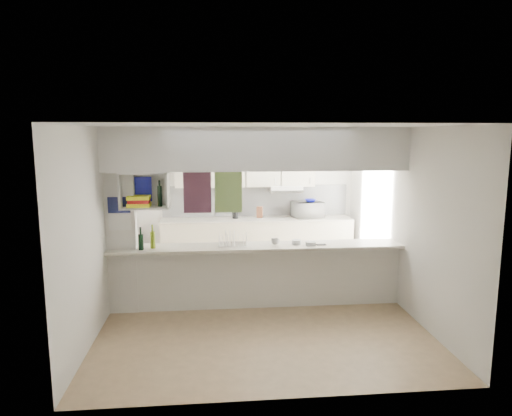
{
  "coord_description": "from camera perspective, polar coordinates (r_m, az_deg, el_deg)",
  "views": [
    {
      "loc": [
        -0.62,
        -6.37,
        2.5
      ],
      "look_at": [
        0.03,
        0.5,
        1.38
      ],
      "focal_mm": 32.0,
      "sensor_mm": 36.0,
      "label": 1
    }
  ],
  "objects": [
    {
      "name": "wall_back",
      "position": [
        8.87,
        -1.35,
        1.42
      ],
      "size": [
        4.2,
        0.0,
        4.2
      ],
      "primitive_type": "plane",
      "rotation": [
        1.57,
        0.0,
        0.0
      ],
      "color": "silver",
      "rests_on": "floor"
    },
    {
      "name": "cubby_shelf",
      "position": [
        6.42,
        -13.85,
        1.87
      ],
      "size": [
        0.65,
        0.35,
        0.5
      ],
      "color": "white",
      "rests_on": "bulkhead"
    },
    {
      "name": "ceiling",
      "position": [
        6.4,
        0.16,
        10.09
      ],
      "size": [
        4.8,
        4.8,
        0.0
      ],
      "primitive_type": "plane",
      "color": "white",
      "rests_on": "wall_back"
    },
    {
      "name": "wall_left",
      "position": [
        6.64,
        -18.19,
        -1.67
      ],
      "size": [
        0.0,
        4.8,
        4.8
      ],
      "primitive_type": "plane",
      "rotation": [
        1.57,
        0.0,
        1.57
      ],
      "color": "silver",
      "rests_on": "floor"
    },
    {
      "name": "knife_block",
      "position": [
        8.72,
        0.46,
        -0.52
      ],
      "size": [
        0.13,
        0.11,
        0.22
      ],
      "primitive_type": "cube",
      "rotation": [
        0.0,
        0.0,
        -0.28
      ],
      "color": "brown",
      "rests_on": "bench_top"
    },
    {
      "name": "microwave",
      "position": [
        8.79,
        6.48,
        -0.2
      ],
      "size": [
        0.62,
        0.49,
        0.3
      ],
      "primitive_type": "imported",
      "rotation": [
        0.0,
        0.0,
        3.38
      ],
      "color": "white",
      "rests_on": "bench_top"
    },
    {
      "name": "floor",
      "position": [
        6.87,
        0.15,
        -12.15
      ],
      "size": [
        4.8,
        4.8,
        0.0
      ],
      "primitive_type": "plane",
      "color": "#917654",
      "rests_on": "ground"
    },
    {
      "name": "wine_bottles",
      "position": [
        6.53,
        -13.46,
        -3.94
      ],
      "size": [
        0.22,
        0.15,
        0.34
      ],
      "color": "black",
      "rests_on": "breakfast_bar"
    },
    {
      "name": "dish_rack",
      "position": [
        6.6,
        -2.94,
        -3.9
      ],
      "size": [
        0.43,
        0.33,
        0.22
      ],
      "rotation": [
        0.0,
        0.0,
        -0.06
      ],
      "color": "silver",
      "rests_on": "breakfast_bar"
    },
    {
      "name": "bowl",
      "position": [
        8.74,
        6.79,
        0.93
      ],
      "size": [
        0.22,
        0.22,
        0.05
      ],
      "primitive_type": "imported",
      "color": "#0C108C",
      "rests_on": "microwave"
    },
    {
      "name": "utensil_jar",
      "position": [
        8.66,
        -2.62,
        -0.8
      ],
      "size": [
        0.11,
        0.11,
        0.16
      ],
      "primitive_type": "cylinder",
      "color": "black",
      "rests_on": "bench_top"
    },
    {
      "name": "servery_partition",
      "position": [
        6.44,
        -1.38,
        1.69
      ],
      "size": [
        4.2,
        0.5,
        2.6
      ],
      "color": "silver",
      "rests_on": "floor"
    },
    {
      "name": "cup",
      "position": [
        6.57,
        2.37,
        -4.18
      ],
      "size": [
        0.14,
        0.14,
        0.09
      ],
      "primitive_type": "imported",
      "rotation": [
        0.0,
        0.0,
        -0.27
      ],
      "color": "white",
      "rests_on": "dish_rack"
    },
    {
      "name": "plastic_tubs",
      "position": [
        6.64,
        5.87,
        -4.35
      ],
      "size": [
        0.49,
        0.21,
        0.07
      ],
      "color": "silver",
      "rests_on": "breakfast_bar"
    },
    {
      "name": "kitchen_run",
      "position": [
        8.7,
        -0.16,
        -1.89
      ],
      "size": [
        3.6,
        0.63,
        2.24
      ],
      "color": "beige",
      "rests_on": "floor"
    },
    {
      "name": "wall_right",
      "position": [
        7.03,
        17.46,
        -1.06
      ],
      "size": [
        0.0,
        4.8,
        4.8
      ],
      "primitive_type": "plane",
      "rotation": [
        1.57,
        0.0,
        -1.57
      ],
      "color": "silver",
      "rests_on": "floor"
    }
  ]
}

